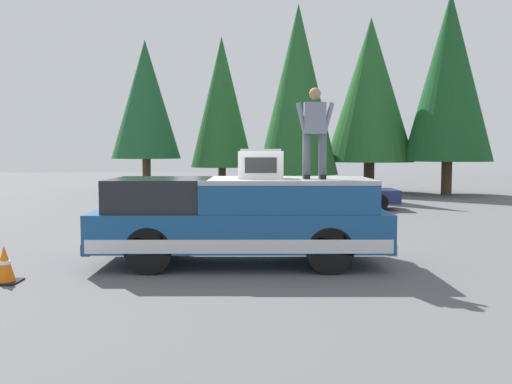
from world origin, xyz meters
name	(u,v)px	position (x,y,z in m)	size (l,w,h in m)	color
ground_plane	(229,260)	(0.00, 0.00, 0.00)	(90.00, 90.00, 0.00)	#565659
pickup_truck	(241,219)	(-0.35, -0.25, 0.87)	(2.01, 5.54, 1.65)	navy
compressor_unit	(261,164)	(-0.37, -0.62, 1.93)	(0.65, 0.84, 0.56)	white
person_on_truck_bed	(315,130)	(-0.55, -1.63, 2.55)	(0.29, 0.72, 1.69)	#4C515B
parked_car_navy	(342,194)	(9.56, -3.80, 0.58)	(1.64, 4.10, 1.16)	navy
traffic_cone	(4,265)	(-1.86, 3.61, 0.29)	(0.47, 0.47, 0.62)	black
conifer_far_left	(449,77)	(16.24, -10.10, 5.80)	(4.29, 4.29, 9.95)	#4C3826
conifer_left	(370,91)	(17.71, -6.54, 5.31)	(4.60, 4.60, 9.04)	#4C3826
conifer_center_left	(298,90)	(16.65, -2.70, 5.23)	(4.05, 4.05, 9.46)	#4C3826
conifer_center_right	(222,102)	(17.61, 1.18, 4.69)	(3.25, 3.25, 8.05)	#4C3826
conifer_right	(146,100)	(17.28, 5.06, 4.79)	(3.52, 3.52, 7.82)	#4C3826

